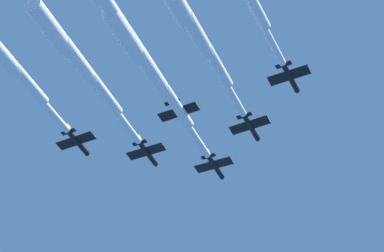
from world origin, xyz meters
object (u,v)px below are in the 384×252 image
jet_lead (152,73)px  jet_port_mid (113,15)px  jet_starboard_inner (197,36)px  jet_starboard_mid (1,54)px  jet_port_inner (78,62)px

jet_lead → jet_port_mid: (11.97, -11.08, 0.31)m
jet_starboard_inner → jet_starboard_mid: 37.44m
jet_starboard_inner → jet_starboard_mid: bearing=-117.5°
jet_lead → jet_port_inner: size_ratio=1.05×
jet_starboard_inner → jet_starboard_mid: jet_starboard_mid is taller
jet_lead → jet_starboard_inner: bearing=21.6°
jet_port_inner → jet_port_mid: bearing=11.5°
jet_port_inner → jet_starboard_mid: bearing=-99.9°
jet_lead → jet_port_inner: 14.26m
jet_starboard_inner → jet_lead: bearing=-158.4°
jet_lead → jet_port_mid: jet_port_mid is taller
jet_starboard_inner → jet_port_mid: size_ratio=0.97×
jet_starboard_mid → jet_port_mid: bearing=45.5°
jet_lead → jet_port_mid: 16.31m
jet_port_mid → jet_starboard_mid: size_ratio=1.03×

